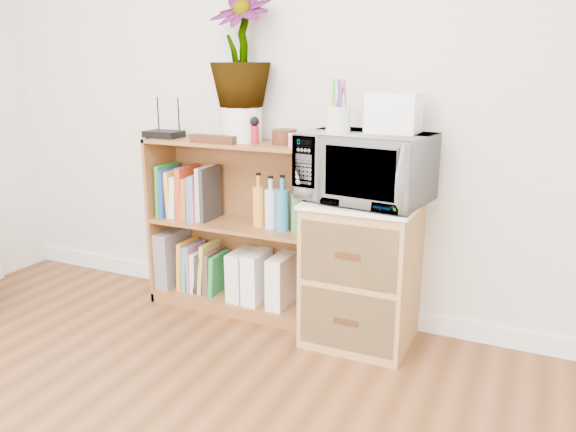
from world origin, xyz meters
The scene contains 21 objects.
skirting_board centered at (0.00, 2.24, 0.05)m, with size 4.00×0.02×0.10m, color white.
bookshelf centered at (-0.35, 2.10, 0.47)m, with size 1.00×0.30×0.95m, color brown.
wicker_unit centered at (0.40, 2.02, 0.35)m, with size 0.50×0.45×0.70m, color #9E7542.
microwave centered at (0.40, 2.02, 0.88)m, with size 0.58×0.39×0.32m, color white.
pen_cup centered at (0.29, 1.93, 1.10)m, with size 0.11×0.11×0.12m, color silver.
small_appliance centered at (0.51, 2.07, 1.13)m, with size 0.23×0.19×0.18m, color white.
router centered at (-0.79, 2.08, 0.97)m, with size 0.20×0.14×0.04m, color black.
white_bowl centered at (-0.50, 2.07, 0.97)m, with size 0.13×0.13×0.03m, color white.
plant_pot centered at (-0.31, 2.12, 1.04)m, with size 0.21×0.21×0.18m, color silver.
potted_plant centered at (-0.31, 2.12, 1.41)m, with size 0.31×0.31×0.56m, color #2D712D.
trinket_box centered at (-0.41, 2.00, 0.97)m, with size 0.26×0.06×0.04m, color #371A0F.
kokeshi_doll centered at (-0.20, 2.06, 1.00)m, with size 0.04×0.04×0.09m, color maroon.
wooden_bowl centered at (-0.06, 2.11, 0.99)m, with size 0.13×0.13×0.07m, color #351A0E.
paint_jars centered at (0.06, 2.01, 0.98)m, with size 0.11×0.04×0.05m, color pink.
file_box centered at (-0.79, 2.10, 0.24)m, with size 0.10×0.27×0.33m, color slate.
magazine_holder_left centered at (-0.32, 2.09, 0.21)m, with size 0.09×0.22×0.27m, color silver.
magazine_holder_mid centered at (-0.22, 2.09, 0.21)m, with size 0.09×0.22×0.28m, color white.
magazine_holder_right centered at (-0.07, 2.09, 0.21)m, with size 0.09×0.23×0.28m, color white.
cookbooks centered at (-0.65, 2.10, 0.64)m, with size 0.32×0.20×0.30m.
liquor_bottles centered at (-0.05, 2.10, 0.64)m, with size 0.37×0.07×0.32m.
lower_books centered at (-0.58, 2.10, 0.20)m, with size 0.26×0.19×0.29m.
Camera 1 is at (1.16, -0.47, 1.34)m, focal length 35.00 mm.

